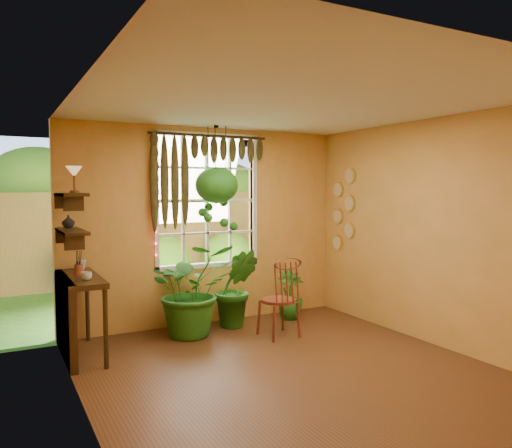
{
  "coord_description": "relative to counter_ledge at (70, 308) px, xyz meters",
  "views": [
    {
      "loc": [
        -2.64,
        -4.14,
        1.86
      ],
      "look_at": [
        0.17,
        1.15,
        1.44
      ],
      "focal_mm": 35.0,
      "sensor_mm": 36.0,
      "label": 1
    }
  ],
  "objects": [
    {
      "name": "backyard",
      "position": [
        2.15,
        5.27,
        0.73
      ],
      "size": [
        14.0,
        10.0,
        12.0
      ],
      "color": "#1F5518",
      "rests_on": "ground"
    },
    {
      "name": "shelf_vase",
      "position": [
        0.04,
        0.28,
        0.94
      ],
      "size": [
        0.14,
        0.14,
        0.15
      ],
      "primitive_type": "imported",
      "rotation": [
        0.0,
        0.0,
        -0.04
      ],
      "color": "#B2AD99",
      "rests_on": "shelf_lower"
    },
    {
      "name": "wall_back",
      "position": [
        1.91,
        0.65,
        0.8
      ],
      "size": [
        4.0,
        0.0,
        4.0
      ],
      "primitive_type": "plane",
      "rotation": [
        1.57,
        0.0,
        0.0
      ],
      "color": "#E3974D",
      "rests_on": "floor"
    },
    {
      "name": "string_lights",
      "position": [
        1.15,
        0.59,
        1.2
      ],
      "size": [
        0.03,
        0.03,
        1.54
      ],
      "primitive_type": null,
      "color": "#FF2633",
      "rests_on": "window"
    },
    {
      "name": "potted_plant_left",
      "position": [
        1.48,
        0.14,
        0.04
      ],
      "size": [
        1.15,
        1.02,
        1.18
      ],
      "primitive_type": "imported",
      "rotation": [
        0.0,
        0.0,
        -0.09
      ],
      "color": "#245416",
      "rests_on": "floor"
    },
    {
      "name": "shelf_lower",
      "position": [
        0.03,
        0.0,
        0.85
      ],
      "size": [
        0.25,
        0.9,
        0.04
      ],
      "primitive_type": "cube",
      "color": "#39250F",
      "rests_on": "wall_left"
    },
    {
      "name": "ceiling",
      "position": [
        1.91,
        -1.6,
        2.15
      ],
      "size": [
        4.5,
        4.5,
        0.0
      ],
      "primitive_type": "plane",
      "rotation": [
        3.14,
        0.0,
        0.0
      ],
      "color": "silver",
      "rests_on": "wall_back"
    },
    {
      "name": "wall_left",
      "position": [
        -0.09,
        -1.6,
        0.8
      ],
      "size": [
        0.0,
        4.5,
        4.5
      ],
      "primitive_type": "plane",
      "rotation": [
        1.57,
        0.0,
        1.57
      ],
      "color": "#E3974D",
      "rests_on": "floor"
    },
    {
      "name": "brush_jar",
      "position": [
        0.11,
        0.08,
        0.48
      ],
      "size": [
        0.09,
        0.09,
        0.34
      ],
      "color": "brown",
      "rests_on": "counter_ledge"
    },
    {
      "name": "cup_a",
      "position": [
        0.13,
        -0.31,
        0.39
      ],
      "size": [
        0.13,
        0.13,
        0.09
      ],
      "primitive_type": "imported",
      "rotation": [
        0.0,
        0.0,
        0.1
      ],
      "color": "silver",
      "rests_on": "counter_ledge"
    },
    {
      "name": "wall_plates",
      "position": [
        3.89,
        0.19,
        1.0
      ],
      "size": [
        0.04,
        0.32,
        1.1
      ],
      "primitive_type": null,
      "color": "beige",
      "rests_on": "wall_right"
    },
    {
      "name": "wall_right",
      "position": [
        3.91,
        -1.6,
        0.8
      ],
      "size": [
        0.0,
        4.5,
        4.5
      ],
      "primitive_type": "plane",
      "rotation": [
        1.57,
        0.0,
        -1.57
      ],
      "color": "#E3974D",
      "rests_on": "floor"
    },
    {
      "name": "potted_plant_right",
      "position": [
        3.02,
        0.28,
        -0.21
      ],
      "size": [
        0.39,
        0.39,
        0.69
      ],
      "primitive_type": "imported",
      "rotation": [
        0.0,
        0.0,
        -0.0
      ],
      "color": "#245416",
      "rests_on": "floor"
    },
    {
      "name": "hanging_basket",
      "position": [
        1.92,
        0.36,
        1.3
      ],
      "size": [
        0.57,
        0.57,
        1.42
      ],
      "color": "black",
      "rests_on": "ceiling"
    },
    {
      "name": "cup_b",
      "position": [
        0.19,
        0.45,
        0.41
      ],
      "size": [
        0.14,
        0.14,
        0.11
      ],
      "primitive_type": "imported",
      "rotation": [
        0.0,
        0.0,
        -0.17
      ],
      "color": "beige",
      "rests_on": "counter_ledge"
    },
    {
      "name": "valance_vine",
      "position": [
        1.82,
        0.56,
        1.73
      ],
      "size": [
        1.7,
        0.12,
        1.1
      ],
      "color": "#39250F",
      "rests_on": "window"
    },
    {
      "name": "floor",
      "position": [
        1.91,
        -1.6,
        -0.55
      ],
      "size": [
        4.5,
        4.5,
        0.0
      ],
      "primitive_type": "plane",
      "color": "#563118",
      "rests_on": "ground"
    },
    {
      "name": "windsor_chair",
      "position": [
        2.43,
        -0.43,
        -0.21
      ],
      "size": [
        0.45,
        0.48,
        1.17
      ],
      "rotation": [
        0.0,
        0.0,
        0.04
      ],
      "color": "maroon",
      "rests_on": "floor"
    },
    {
      "name": "potted_plant_mid",
      "position": [
        2.15,
        0.25,
        -0.02
      ],
      "size": [
        0.71,
        0.64,
        1.06
      ],
      "primitive_type": "imported",
      "rotation": [
        0.0,
        0.0,
        -0.35
      ],
      "color": "#245416",
      "rests_on": "floor"
    },
    {
      "name": "shelf_upper",
      "position": [
        0.03,
        0.0,
        1.25
      ],
      "size": [
        0.25,
        0.9,
        0.04
      ],
      "primitive_type": "cube",
      "color": "#39250F",
      "rests_on": "wall_left"
    },
    {
      "name": "tiffany_lamp",
      "position": [
        0.05,
        -0.18,
        1.47
      ],
      "size": [
        0.17,
        0.17,
        0.28
      ],
      "color": "brown",
      "rests_on": "shelf_upper"
    },
    {
      "name": "counter_ledge",
      "position": [
        0.0,
        0.0,
        0.0
      ],
      "size": [
        0.4,
        1.2,
        0.9
      ],
      "color": "#39250F",
      "rests_on": "floor"
    },
    {
      "name": "window",
      "position": [
        1.91,
        0.68,
        1.15
      ],
      "size": [
        1.52,
        0.1,
        1.86
      ],
      "color": "white",
      "rests_on": "wall_back"
    }
  ]
}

